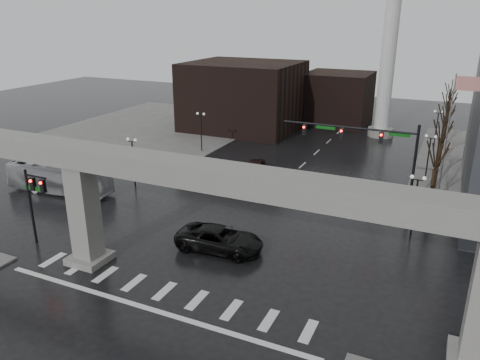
% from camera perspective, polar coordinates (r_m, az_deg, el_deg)
% --- Properties ---
extents(ground, '(160.00, 160.00, 0.00)m').
position_cam_1_polar(ground, '(31.95, -8.18, -12.37)').
color(ground, black).
rests_on(ground, ground).
extents(sidewalk_nw, '(28.00, 36.00, 0.15)m').
position_cam_1_polar(sidewalk_nw, '(73.48, -10.17, 6.21)').
color(sidewalk_nw, slate).
rests_on(sidewalk_nw, ground).
extents(elevated_guideway, '(48.00, 2.60, 8.70)m').
position_cam_1_polar(elevated_guideway, '(28.27, -6.69, -1.10)').
color(elevated_guideway, gray).
rests_on(elevated_guideway, ground).
extents(building_far_left, '(16.00, 14.00, 10.00)m').
position_cam_1_polar(building_far_left, '(71.76, 0.41, 10.21)').
color(building_far_left, black).
rests_on(building_far_left, ground).
extents(building_far_mid, '(10.00, 10.00, 8.00)m').
position_cam_1_polar(building_far_mid, '(77.48, 11.79, 9.76)').
color(building_far_mid, black).
rests_on(building_far_mid, ground).
extents(smokestack, '(3.60, 3.60, 30.00)m').
position_cam_1_polar(smokestack, '(69.14, 17.81, 15.92)').
color(smokestack, silver).
rests_on(smokestack, ground).
extents(signal_mast_arm, '(12.12, 0.43, 8.00)m').
position_cam_1_polar(signal_mast_arm, '(43.14, 15.67, 4.16)').
color(signal_mast_arm, black).
rests_on(signal_mast_arm, ground).
extents(signal_left_pole, '(2.30, 0.30, 6.00)m').
position_cam_1_polar(signal_left_pole, '(38.04, -23.80, -1.69)').
color(signal_left_pole, black).
rests_on(signal_left_pole, ground).
extents(flagpole_assembly, '(2.06, 0.12, 12.00)m').
position_cam_1_polar(flagpole_assembly, '(45.40, 24.45, 6.09)').
color(flagpole_assembly, silver).
rests_on(flagpole_assembly, ground).
extents(lamp_right_0, '(1.22, 0.32, 5.11)m').
position_cam_1_polar(lamp_right_0, '(38.85, 20.65, -1.77)').
color(lamp_right_0, black).
rests_on(lamp_right_0, ground).
extents(lamp_right_1, '(1.22, 0.32, 5.11)m').
position_cam_1_polar(lamp_right_1, '(52.21, 22.07, 3.39)').
color(lamp_right_1, black).
rests_on(lamp_right_1, ground).
extents(lamp_right_2, '(1.22, 0.32, 5.11)m').
position_cam_1_polar(lamp_right_2, '(65.83, 22.91, 6.43)').
color(lamp_right_2, black).
rests_on(lamp_right_2, ground).
extents(lamp_left_0, '(1.22, 0.32, 5.11)m').
position_cam_1_polar(lamp_left_0, '(48.32, -12.94, 3.12)').
color(lamp_left_0, black).
rests_on(lamp_left_0, ground).
extents(lamp_left_1, '(1.22, 0.32, 5.11)m').
position_cam_1_polar(lamp_left_1, '(59.59, -4.77, 6.67)').
color(lamp_left_1, black).
rests_on(lamp_left_1, ground).
extents(lamp_left_2, '(1.22, 0.32, 5.11)m').
position_cam_1_polar(lamp_left_2, '(71.82, 0.78, 8.98)').
color(lamp_left_2, black).
rests_on(lamp_left_2, ground).
extents(tree_right_0, '(1.09, 1.58, 7.50)m').
position_cam_1_polar(tree_right_0, '(42.83, 22.40, -1.02)').
color(tree_right_0, black).
rests_on(tree_right_0, ground).
extents(tree_right_1, '(1.09, 1.61, 7.67)m').
position_cam_1_polar(tree_right_1, '(50.44, 22.98, 1.99)').
color(tree_right_1, black).
rests_on(tree_right_1, ground).
extents(tree_right_2, '(1.10, 1.63, 7.85)m').
position_cam_1_polar(tree_right_2, '(58.15, 23.41, 4.20)').
color(tree_right_2, black).
rests_on(tree_right_2, ground).
extents(tree_right_3, '(1.11, 1.66, 8.02)m').
position_cam_1_polar(tree_right_3, '(65.93, 23.74, 5.89)').
color(tree_right_3, black).
rests_on(tree_right_3, ground).
extents(tree_right_4, '(1.12, 1.69, 8.19)m').
position_cam_1_polar(tree_right_4, '(73.75, 24.01, 7.23)').
color(tree_right_4, black).
rests_on(tree_right_4, ground).
extents(pickup_truck, '(6.76, 3.46, 1.83)m').
position_cam_1_polar(pickup_truck, '(35.24, -2.50, -7.21)').
color(pickup_truck, black).
rests_on(pickup_truck, ground).
extents(city_bus, '(11.21, 3.49, 3.07)m').
position_cam_1_polar(city_bus, '(49.46, -21.20, 0.29)').
color(city_bus, '#B1B1B6').
rests_on(city_bus, ground).
extents(far_car, '(2.79, 5.08, 1.64)m').
position_cam_1_polar(far_car, '(51.29, 1.79, 1.48)').
color(far_car, black).
rests_on(far_car, ground).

